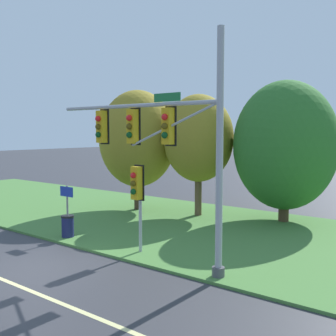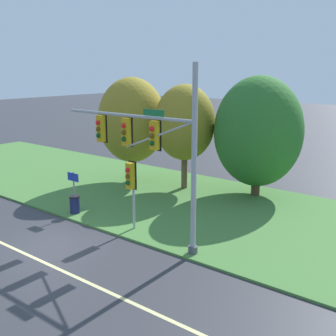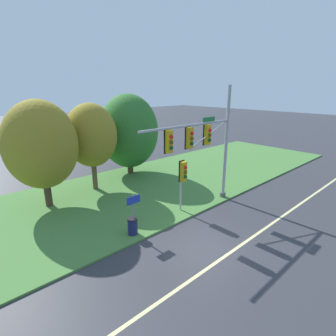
{
  "view_description": "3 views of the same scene",
  "coord_description": "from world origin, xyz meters",
  "px_view_note": "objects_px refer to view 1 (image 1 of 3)",
  "views": [
    {
      "loc": [
        12.26,
        -8.0,
        4.64
      ],
      "look_at": [
        2.66,
        4.05,
        3.29
      ],
      "focal_mm": 45.0,
      "sensor_mm": 36.0,
      "label": 1
    },
    {
      "loc": [
        14.64,
        -10.25,
        7.57
      ],
      "look_at": [
        3.16,
        4.34,
        3.12
      ],
      "focal_mm": 45.0,
      "sensor_mm": 36.0,
      "label": 2
    },
    {
      "loc": [
        -9.16,
        -7.17,
        7.56
      ],
      "look_at": [
        0.75,
        3.66,
        3.08
      ],
      "focal_mm": 28.0,
      "sensor_mm": 36.0,
      "label": 3
    }
  ],
  "objects_px": {
    "traffic_signal_mast": "(163,138)",
    "tree_left_of_mast": "(199,138)",
    "pedestrian_signal_near_kerb": "(137,189)",
    "route_sign_post": "(67,203)",
    "tree_behind_signpost": "(285,145)",
    "trash_bin": "(68,226)",
    "tree_nearest_road": "(138,139)"
  },
  "relations": [
    {
      "from": "tree_nearest_road",
      "to": "traffic_signal_mast",
      "type": "bearing_deg",
      "value": -42.48
    },
    {
      "from": "tree_nearest_road",
      "to": "tree_left_of_mast",
      "type": "height_order",
      "value": "tree_nearest_road"
    },
    {
      "from": "traffic_signal_mast",
      "to": "tree_left_of_mast",
      "type": "distance_m",
      "value": 8.5
    },
    {
      "from": "traffic_signal_mast",
      "to": "trash_bin",
      "type": "relative_size",
      "value": 8.25
    },
    {
      "from": "pedestrian_signal_near_kerb",
      "to": "tree_left_of_mast",
      "type": "distance_m",
      "value": 7.78
    },
    {
      "from": "traffic_signal_mast",
      "to": "route_sign_post",
      "type": "height_order",
      "value": "traffic_signal_mast"
    },
    {
      "from": "route_sign_post",
      "to": "tree_behind_signpost",
      "type": "height_order",
      "value": "tree_behind_signpost"
    },
    {
      "from": "traffic_signal_mast",
      "to": "tree_nearest_road",
      "type": "distance_m",
      "value": 10.18
    },
    {
      "from": "traffic_signal_mast",
      "to": "pedestrian_signal_near_kerb",
      "type": "bearing_deg",
      "value": 166.72
    },
    {
      "from": "tree_left_of_mast",
      "to": "trash_bin",
      "type": "relative_size",
      "value": 6.99
    },
    {
      "from": "traffic_signal_mast",
      "to": "trash_bin",
      "type": "distance_m",
      "value": 6.7
    },
    {
      "from": "traffic_signal_mast",
      "to": "trash_bin",
      "type": "height_order",
      "value": "traffic_signal_mast"
    },
    {
      "from": "route_sign_post",
      "to": "tree_left_of_mast",
      "type": "relative_size",
      "value": 0.34
    },
    {
      "from": "tree_nearest_road",
      "to": "trash_bin",
      "type": "bearing_deg",
      "value": -73.07
    },
    {
      "from": "tree_nearest_road",
      "to": "trash_bin",
      "type": "relative_size",
      "value": 7.39
    },
    {
      "from": "tree_left_of_mast",
      "to": "tree_behind_signpost",
      "type": "bearing_deg",
      "value": 18.49
    },
    {
      "from": "traffic_signal_mast",
      "to": "tree_left_of_mast",
      "type": "height_order",
      "value": "traffic_signal_mast"
    },
    {
      "from": "route_sign_post",
      "to": "trash_bin",
      "type": "distance_m",
      "value": 1.01
    },
    {
      "from": "pedestrian_signal_near_kerb",
      "to": "route_sign_post",
      "type": "relative_size",
      "value": 1.47
    },
    {
      "from": "traffic_signal_mast",
      "to": "tree_behind_signpost",
      "type": "relative_size",
      "value": 1.09
    },
    {
      "from": "pedestrian_signal_near_kerb",
      "to": "trash_bin",
      "type": "xyz_separation_m",
      "value": [
        -3.93,
        -0.16,
        -1.94
      ]
    },
    {
      "from": "tree_behind_signpost",
      "to": "trash_bin",
      "type": "xyz_separation_m",
      "value": [
        -5.96,
        -8.83,
        -3.35
      ]
    },
    {
      "from": "tree_behind_signpost",
      "to": "tree_left_of_mast",
      "type": "bearing_deg",
      "value": -161.51
    },
    {
      "from": "pedestrian_signal_near_kerb",
      "to": "route_sign_post",
      "type": "distance_m",
      "value": 3.97
    },
    {
      "from": "traffic_signal_mast",
      "to": "route_sign_post",
      "type": "distance_m",
      "value": 6.11
    },
    {
      "from": "pedestrian_signal_near_kerb",
      "to": "route_sign_post",
      "type": "height_order",
      "value": "pedestrian_signal_near_kerb"
    },
    {
      "from": "route_sign_post",
      "to": "trash_bin",
      "type": "height_order",
      "value": "route_sign_post"
    },
    {
      "from": "pedestrian_signal_near_kerb",
      "to": "tree_nearest_road",
      "type": "distance_m",
      "value": 8.98
    },
    {
      "from": "traffic_signal_mast",
      "to": "tree_left_of_mast",
      "type": "bearing_deg",
      "value": 116.36
    },
    {
      "from": "tree_nearest_road",
      "to": "trash_bin",
      "type": "distance_m",
      "value": 7.85
    },
    {
      "from": "pedestrian_signal_near_kerb",
      "to": "route_sign_post",
      "type": "bearing_deg",
      "value": -176.73
    },
    {
      "from": "tree_behind_signpost",
      "to": "trash_bin",
      "type": "bearing_deg",
      "value": -124.02
    }
  ]
}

